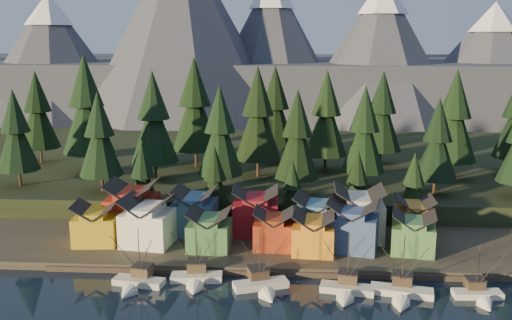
# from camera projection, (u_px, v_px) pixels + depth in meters

# --- Properties ---
(ground) EXTENTS (500.00, 500.00, 0.00)m
(ground) POSITION_uv_depth(u_px,v_px,m) (259.00, 316.00, 87.62)
(ground) COLOR black
(ground) RESTS_ON ground
(shore_strip) EXTENTS (400.00, 50.00, 1.50)m
(shore_strip) POSITION_uv_depth(u_px,v_px,m) (269.00, 227.00, 126.47)
(shore_strip) COLOR #312B23
(shore_strip) RESTS_ON ground
(hillside) EXTENTS (420.00, 100.00, 6.00)m
(hillside) POSITION_uv_depth(u_px,v_px,m) (275.00, 166.00, 174.75)
(hillside) COLOR black
(hillside) RESTS_ON ground
(dock) EXTENTS (80.00, 4.00, 1.00)m
(dock) POSITION_uv_depth(u_px,v_px,m) (264.00, 270.00, 103.60)
(dock) COLOR #41372E
(dock) RESTS_ON ground
(mountain_ridge) EXTENTS (560.00, 190.00, 90.00)m
(mountain_ridge) POSITION_uv_depth(u_px,v_px,m) (274.00, 68.00, 290.62)
(mountain_ridge) COLOR #464B5A
(mountain_ridge) RESTS_ON ground
(boat_1) EXTENTS (9.46, 9.99, 11.16)m
(boat_1) POSITION_uv_depth(u_px,v_px,m) (136.00, 275.00, 97.24)
(boat_1) COLOR beige
(boat_1) RESTS_ON ground
(boat_2) EXTENTS (9.42, 10.13, 11.73)m
(boat_2) POSITION_uv_depth(u_px,v_px,m) (196.00, 270.00, 98.87)
(boat_2) COLOR silver
(boat_2) RESTS_ON ground
(boat_3) EXTENTS (10.05, 10.55, 11.36)m
(boat_3) POSITION_uv_depth(u_px,v_px,m) (263.00, 278.00, 96.03)
(boat_3) COLOR silver
(boat_3) RESTS_ON ground
(boat_4) EXTENTS (9.60, 10.15, 11.29)m
(boat_4) POSITION_uv_depth(u_px,v_px,m) (347.00, 282.00, 94.43)
(boat_4) COLOR beige
(boat_4) RESTS_ON ground
(boat_5) EXTENTS (10.88, 11.48, 11.30)m
(boat_5) POSITION_uv_depth(u_px,v_px,m) (402.00, 286.00, 93.39)
(boat_5) COLOR silver
(boat_5) RESTS_ON ground
(boat_6) EXTENTS (8.29, 8.96, 10.07)m
(boat_6) POSITION_uv_depth(u_px,v_px,m) (480.00, 288.00, 92.72)
(boat_6) COLOR white
(boat_6) RESTS_ON ground
(house_front_0) EXTENTS (8.98, 8.57, 8.36)m
(house_front_0) POSITION_uv_depth(u_px,v_px,m) (96.00, 222.00, 113.37)
(house_front_0) COLOR gold
(house_front_0) RESTS_ON shore_strip
(house_front_1) EXTENTS (10.46, 10.14, 9.69)m
(house_front_1) POSITION_uv_depth(u_px,v_px,m) (147.00, 220.00, 112.61)
(house_front_1) COLOR white
(house_front_1) RESTS_ON shore_strip
(house_front_2) EXTENTS (8.34, 8.41, 7.89)m
(house_front_2) POSITION_uv_depth(u_px,v_px,m) (209.00, 228.00, 110.44)
(house_front_2) COLOR #3D703E
(house_front_2) RESTS_ON shore_strip
(house_front_3) EXTENTS (7.79, 7.44, 7.72)m
(house_front_3) POSITION_uv_depth(u_px,v_px,m) (274.00, 228.00, 111.02)
(house_front_3) COLOR maroon
(house_front_3) RESTS_ON shore_strip
(house_front_4) EXTENTS (8.47, 9.04, 8.01)m
(house_front_4) POSITION_uv_depth(u_px,v_px,m) (314.00, 231.00, 108.63)
(house_front_4) COLOR orange
(house_front_4) RESTS_ON shore_strip
(house_front_5) EXTENTS (11.10, 10.47, 9.87)m
(house_front_5) POSITION_uv_depth(u_px,v_px,m) (353.00, 224.00, 109.95)
(house_front_5) COLOR #354C7D
(house_front_5) RESTS_ON shore_strip
(house_front_6) EXTENTS (9.17, 8.82, 7.97)m
(house_front_6) POSITION_uv_depth(u_px,v_px,m) (413.00, 231.00, 108.54)
(house_front_6) COLOR #457941
(house_front_6) RESTS_ON shore_strip
(house_back_0) EXTENTS (10.07, 9.67, 10.97)m
(house_back_0) POSITION_uv_depth(u_px,v_px,m) (132.00, 206.00, 119.50)
(house_back_0) COLOR #A02718
(house_back_0) RESTS_ON shore_strip
(house_back_1) EXTENTS (9.13, 9.23, 9.63)m
(house_back_1) POSITION_uv_depth(u_px,v_px,m) (195.00, 210.00, 119.14)
(house_back_1) COLOR #375982
(house_back_1) RESTS_ON shore_strip
(house_back_2) EXTENTS (9.41, 8.66, 9.84)m
(house_back_2) POSITION_uv_depth(u_px,v_px,m) (256.00, 210.00, 118.77)
(house_back_2) COLOR maroon
(house_back_2) RESTS_ON shore_strip
(house_back_3) EXTENTS (10.30, 9.51, 9.17)m
(house_back_3) POSITION_uv_depth(u_px,v_px,m) (317.00, 216.00, 116.00)
(house_back_3) COLOR #3D6A90
(house_back_3) RESTS_ON shore_strip
(house_back_4) EXTENTS (10.12, 9.74, 10.78)m
(house_back_4) POSITION_uv_depth(u_px,v_px,m) (359.00, 212.00, 115.76)
(house_back_4) COLOR beige
(house_back_4) RESTS_ON shore_strip
(house_back_5) EXTENTS (7.98, 8.07, 8.53)m
(house_back_5) POSITION_uv_depth(u_px,v_px,m) (414.00, 216.00, 116.64)
(house_back_5) COLOR #A7772B
(house_back_5) RESTS_ON shore_strip
(tree_hill_0) EXTENTS (10.25, 10.25, 23.87)m
(tree_hill_0) POSITION_uv_depth(u_px,v_px,m) (16.00, 133.00, 137.95)
(tree_hill_0) COLOR #332319
(tree_hill_0) RESTS_ON hillside
(tree_hill_1) EXTENTS (13.62, 13.62, 31.72)m
(tree_hill_1) POSITION_uv_depth(u_px,v_px,m) (87.00, 108.00, 151.92)
(tree_hill_1) COLOR #332319
(tree_hill_1) RESTS_ON hillside
(tree_hill_2) EXTENTS (10.26, 10.26, 23.89)m
(tree_hill_2) POSITION_uv_depth(u_px,v_px,m) (100.00, 137.00, 132.74)
(tree_hill_2) COLOR #332319
(tree_hill_2) RESTS_ON hillside
(tree_hill_3) EXTENTS (12.01, 12.01, 27.99)m
(tree_hill_3) POSITION_uv_depth(u_px,v_px,m) (154.00, 121.00, 143.37)
(tree_hill_3) COLOR #332319
(tree_hill_3) RESTS_ON hillside
(tree_hill_4) EXTENTS (13.21, 13.21, 30.77)m
(tree_hill_4) POSITION_uv_depth(u_px,v_px,m) (195.00, 108.00, 157.20)
(tree_hill_4) COLOR #332319
(tree_hill_4) RESTS_ON hillside
(tree_hill_5) EXTENTS (10.87, 10.87, 25.31)m
(tree_hill_5) POSITION_uv_depth(u_px,v_px,m) (220.00, 134.00, 132.86)
(tree_hill_5) COLOR #332319
(tree_hill_5) RESTS_ON hillside
(tree_hill_6) EXTENTS (12.41, 12.41, 28.91)m
(tree_hill_6) POSITION_uv_depth(u_px,v_px,m) (258.00, 117.00, 146.60)
(tree_hill_6) COLOR #332319
(tree_hill_6) RESTS_ON hillside
(tree_hill_7) EXTENTS (10.57, 10.57, 24.62)m
(tree_hill_7) POSITION_uv_depth(u_px,v_px,m) (297.00, 138.00, 129.93)
(tree_hill_7) COLOR #332319
(tree_hill_7) RESTS_ON hillside
(tree_hill_8) EXTENTS (11.82, 11.82, 27.53)m
(tree_hill_8) POSITION_uv_depth(u_px,v_px,m) (326.00, 116.00, 152.52)
(tree_hill_8) COLOR #332319
(tree_hill_8) RESTS_ON hillside
(tree_hill_9) EXTENTS (10.69, 10.69, 24.90)m
(tree_hill_9) POSITION_uv_depth(u_px,v_px,m) (364.00, 133.00, 135.77)
(tree_hill_9) COLOR #332319
(tree_hill_9) RESTS_ON hillside
(tree_hill_10) EXTENTS (11.54, 11.54, 26.88)m
(tree_hill_10) POSITION_uv_depth(u_px,v_px,m) (382.00, 114.00, 159.45)
(tree_hill_10) COLOR #332319
(tree_hill_10) RESTS_ON hillside
(tree_hill_11) EXTENTS (9.72, 9.72, 22.64)m
(tree_hill_11) POSITION_uv_depth(u_px,v_px,m) (437.00, 142.00, 130.21)
(tree_hill_11) COLOR #332319
(tree_hill_11) RESTS_ON hillside
(tree_hill_12) EXTENTS (12.11, 12.11, 28.20)m
(tree_hill_12) POSITION_uv_depth(u_px,v_px,m) (454.00, 119.00, 144.69)
(tree_hill_12) COLOR #332319
(tree_hill_12) RESTS_ON hillside
(tree_hill_15) EXTENTS (12.10, 12.10, 28.18)m
(tree_hill_15) POSITION_uv_depth(u_px,v_px,m) (275.00, 110.00, 163.03)
(tree_hill_15) COLOR #332319
(tree_hill_15) RESTS_ON hillside
(tree_hill_16) EXTENTS (11.44, 11.44, 26.66)m
(tree_hill_16) POSITION_uv_depth(u_px,v_px,m) (38.00, 113.00, 163.33)
(tree_hill_16) COLOR #332319
(tree_hill_16) RESTS_ON hillside
(tree_shore_0) EXTENTS (7.78, 7.78, 18.13)m
(tree_shore_0) POSITION_uv_depth(u_px,v_px,m) (143.00, 178.00, 125.86)
(tree_shore_0) COLOR #332319
(tree_shore_0) RESTS_ON shore_strip
(tree_shore_1) EXTENTS (7.49, 7.49, 17.46)m
(tree_shore_1) POSITION_uv_depth(u_px,v_px,m) (215.00, 181.00, 124.99)
(tree_shore_1) COLOR #332319
(tree_shore_1) RESTS_ON shore_strip
(tree_shore_2) EXTENTS (6.15, 6.15, 14.34)m
(tree_shore_2) POSITION_uv_depth(u_px,v_px,m) (292.00, 190.00, 124.34)
(tree_shore_2) COLOR #332319
(tree_shore_2) RESTS_ON shore_strip
(tree_shore_3) EXTENTS (7.22, 7.22, 16.82)m
(tree_shore_3) POSITION_uv_depth(u_px,v_px,m) (357.00, 185.00, 123.22)
(tree_shore_3) COLOR #332319
(tree_shore_3) RESTS_ON shore_strip
(tree_shore_4) EXTENTS (7.07, 7.07, 16.47)m
(tree_shore_4) POSITION_uv_depth(u_px,v_px,m) (413.00, 186.00, 122.55)
(tree_shore_4) COLOR #332319
(tree_shore_4) RESTS_ON shore_strip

